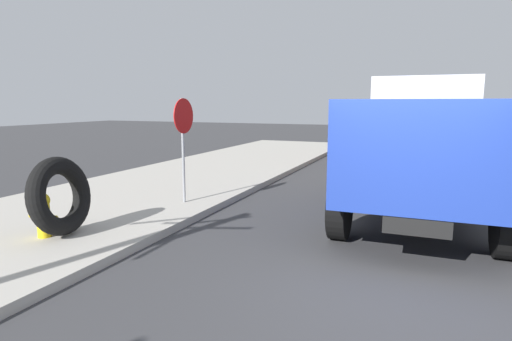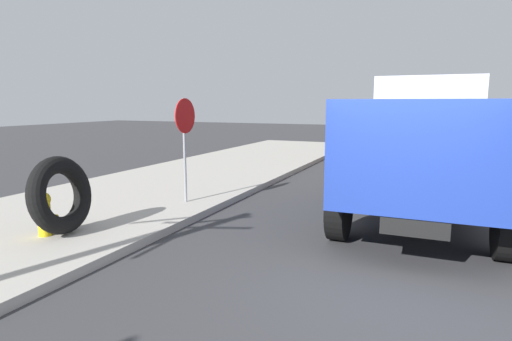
{
  "view_description": "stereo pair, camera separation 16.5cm",
  "coord_description": "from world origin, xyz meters",
  "px_view_note": "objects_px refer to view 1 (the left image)",
  "views": [
    {
      "loc": [
        -5.31,
        -0.19,
        2.35
      ],
      "look_at": [
        1.95,
        2.8,
        1.08
      ],
      "focal_mm": 29.36,
      "sensor_mm": 36.0,
      "label": 1
    },
    {
      "loc": [
        -5.25,
        -0.34,
        2.35
      ],
      "look_at": [
        1.95,
        2.8,
        1.08
      ],
      "focal_mm": 29.36,
      "sensor_mm": 36.0,
      "label": 2
    }
  ],
  "objects_px": {
    "loose_tire": "(60,196)",
    "stop_sign": "(183,131)",
    "dump_truck_green": "(431,118)",
    "fire_hydrant": "(44,214)",
    "dump_truck_blue": "(422,138)"
  },
  "relations": [
    {
      "from": "loose_tire",
      "to": "dump_truck_blue",
      "type": "height_order",
      "value": "dump_truck_blue"
    },
    {
      "from": "stop_sign",
      "to": "dump_truck_green",
      "type": "relative_size",
      "value": 0.32
    },
    {
      "from": "loose_tire",
      "to": "stop_sign",
      "type": "bearing_deg",
      "value": -12.65
    },
    {
      "from": "dump_truck_blue",
      "to": "dump_truck_green",
      "type": "height_order",
      "value": "same"
    },
    {
      "from": "dump_truck_green",
      "to": "dump_truck_blue",
      "type": "bearing_deg",
      "value": 179.09
    },
    {
      "from": "fire_hydrant",
      "to": "dump_truck_blue",
      "type": "relative_size",
      "value": 0.11
    },
    {
      "from": "fire_hydrant",
      "to": "stop_sign",
      "type": "relative_size",
      "value": 0.32
    },
    {
      "from": "fire_hydrant",
      "to": "dump_truck_green",
      "type": "relative_size",
      "value": 0.1
    },
    {
      "from": "loose_tire",
      "to": "dump_truck_green",
      "type": "distance_m",
      "value": 17.93
    },
    {
      "from": "stop_sign",
      "to": "dump_truck_green",
      "type": "xyz_separation_m",
      "value": [
        14.17,
        -5.03,
        -0.14
      ]
    },
    {
      "from": "fire_hydrant",
      "to": "loose_tire",
      "type": "xyz_separation_m",
      "value": [
        0.18,
        -0.2,
        0.28
      ]
    },
    {
      "from": "loose_tire",
      "to": "dump_truck_green",
      "type": "bearing_deg",
      "value": -18.44
    },
    {
      "from": "stop_sign",
      "to": "dump_truck_blue",
      "type": "relative_size",
      "value": 0.33
    },
    {
      "from": "dump_truck_blue",
      "to": "fire_hydrant",
      "type": "bearing_deg",
      "value": 129.97
    },
    {
      "from": "loose_tire",
      "to": "dump_truck_green",
      "type": "relative_size",
      "value": 0.19
    }
  ]
}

